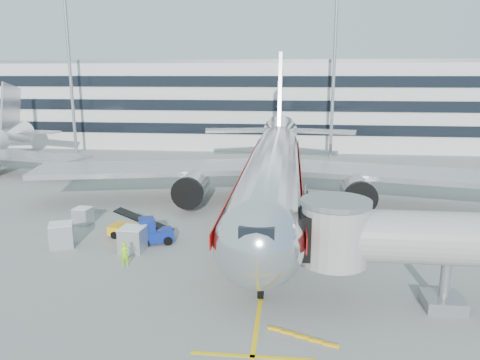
# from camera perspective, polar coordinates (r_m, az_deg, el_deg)

# --- Properties ---
(ground) EXTENTS (180.00, 180.00, 0.00)m
(ground) POSITION_cam_1_polar(r_m,az_deg,el_deg) (36.29, 3.37, -8.48)
(ground) COLOR gray
(ground) RESTS_ON ground
(lead_in_line) EXTENTS (0.25, 70.00, 0.01)m
(lead_in_line) POSITION_cam_1_polar(r_m,az_deg,el_deg) (45.74, 4.01, -3.96)
(lead_in_line) COLOR yellow
(lead_in_line) RESTS_ON ground
(stop_bar) EXTENTS (6.00, 0.25, 0.01)m
(stop_bar) POSITION_cam_1_polar(r_m,az_deg,el_deg) (23.80, 1.52, -20.71)
(stop_bar) COLOR yellow
(stop_bar) RESTS_ON ground
(main_jet) EXTENTS (50.95, 48.70, 16.06)m
(main_jet) POSITION_cam_1_polar(r_m,az_deg,el_deg) (46.40, 4.18, 1.66)
(main_jet) COLOR silver
(main_jet) RESTS_ON ground
(jet_bridge) EXTENTS (17.80, 4.50, 7.00)m
(jet_bridge) POSITION_cam_1_polar(r_m,az_deg,el_deg) (29.38, 27.24, -7.07)
(jet_bridge) COLOR silver
(jet_bridge) RESTS_ON ground
(terminal) EXTENTS (150.00, 24.25, 15.60)m
(terminal) POSITION_cam_1_polar(r_m,az_deg,el_deg) (91.91, 5.31, 9.36)
(terminal) COLOR silver
(terminal) RESTS_ON ground
(light_mast_west) EXTENTS (2.40, 1.20, 25.45)m
(light_mast_west) POSITION_cam_1_polar(r_m,az_deg,el_deg) (84.18, -20.07, 13.18)
(light_mast_west) COLOR gray
(light_mast_west) RESTS_ON ground
(light_mast_centre) EXTENTS (2.40, 1.20, 25.45)m
(light_mast_centre) POSITION_cam_1_polar(r_m,az_deg,el_deg) (76.09, 11.41, 13.81)
(light_mast_centre) COLOR gray
(light_mast_centre) RESTS_ON ground
(belt_loader) EXTENTS (4.97, 2.41, 2.32)m
(belt_loader) POSITION_cam_1_polar(r_m,az_deg,el_deg) (39.52, -12.41, -5.95)
(belt_loader) COLOR #FAB00A
(belt_loader) RESTS_ON ground
(baggage_tug) EXTENTS (3.19, 2.63, 2.09)m
(baggage_tug) POSITION_cam_1_polar(r_m,az_deg,el_deg) (37.85, -10.62, -6.31)
(baggage_tug) COLOR navy
(baggage_tug) RESTS_ON ground
(cargo_container_left) EXTENTS (2.30, 2.30, 1.87)m
(cargo_container_left) POSITION_cam_1_polar(r_m,az_deg,el_deg) (39.14, -20.94, -6.27)
(cargo_container_left) COLOR #ADB0B5
(cargo_container_left) RESTS_ON ground
(cargo_container_right) EXTENTS (1.57, 1.57, 1.51)m
(cargo_container_right) POSITION_cam_1_polar(r_m,az_deg,el_deg) (44.25, -18.60, -4.17)
(cargo_container_right) COLOR #ADB0B5
(cargo_container_right) RESTS_ON ground
(cargo_container_front) EXTENTS (1.87, 1.87, 1.87)m
(cargo_container_front) POSITION_cam_1_polar(r_m,az_deg,el_deg) (36.59, -12.94, -7.04)
(cargo_container_front) COLOR #ADB0B5
(cargo_container_front) RESTS_ON ground
(ramp_worker) EXTENTS (0.74, 0.59, 1.78)m
(ramp_worker) POSITION_cam_1_polar(r_m,az_deg,el_deg) (33.99, -13.86, -8.74)
(ramp_worker) COLOR #8DEA18
(ramp_worker) RESTS_ON ground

